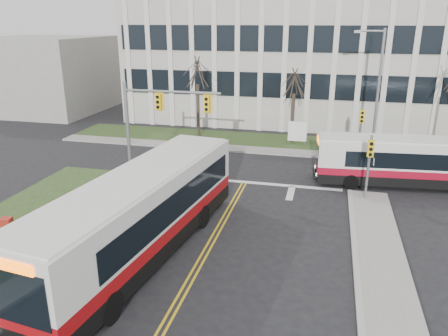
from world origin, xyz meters
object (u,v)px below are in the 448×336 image
streetlight (376,86)px  bus_main (140,217)px  directory_sign (297,132)px  bus_cross (409,163)px  newspaper_box_red (7,227)px

streetlight → bus_main: bearing=-120.8°
directory_sign → bus_main: (-5.12, -19.18, 0.64)m
streetlight → bus_main: (-10.65, -17.88, -3.38)m
bus_main → bus_cross: size_ratio=1.24×
bus_main → newspaper_box_red: (-6.88, 0.07, -1.34)m
streetlight → bus_main: size_ratio=0.68×
bus_main → bus_cross: (12.42, 11.65, -0.35)m
streetlight → newspaper_box_red: size_ratio=9.68×
bus_main → bus_cross: bearing=50.5°
directory_sign → newspaper_box_red: 22.57m
newspaper_box_red → bus_cross: bearing=19.0°
newspaper_box_red → streetlight: bearing=33.5°
streetlight → bus_cross: 7.47m
bus_main → newspaper_box_red: size_ratio=14.31×
bus_main → bus_cross: 17.04m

